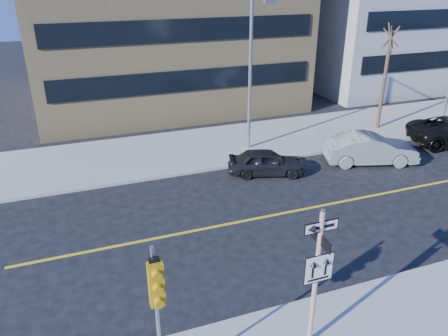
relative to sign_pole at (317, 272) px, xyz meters
name	(u,v)px	position (x,y,z in m)	size (l,w,h in m)	color
ground	(269,287)	(0.00, 2.51, -2.44)	(120.00, 120.00, 0.00)	black
far_sidewalk	(431,117)	(18.00, 14.51, -2.36)	(66.00, 6.00, 0.15)	#A1A097
sign_pole	(317,272)	(0.00, 0.00, 0.00)	(0.92, 0.92, 4.06)	silver
traffic_signal	(157,295)	(-4.00, -0.15, 0.59)	(0.32, 0.45, 4.00)	gray
parked_car_a	(266,162)	(3.56, 10.27, -1.80)	(3.74, 1.51, 1.28)	black
parked_car_b	(370,149)	(9.19, 9.64, -1.66)	(4.74, 1.65, 1.56)	gray
streetlight_a	(252,66)	(4.00, 13.27, 2.32)	(0.55, 2.25, 8.00)	gray
street_tree_west	(391,40)	(13.00, 13.81, 3.09)	(1.80, 1.80, 6.35)	#33261E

